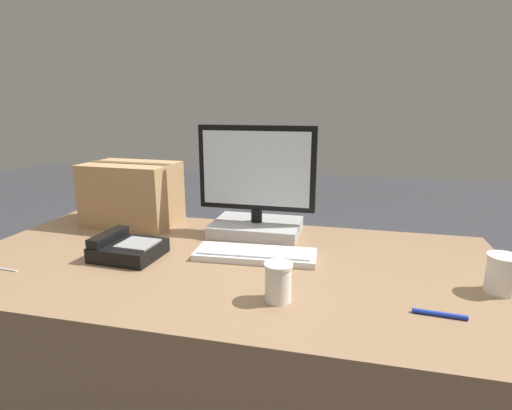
% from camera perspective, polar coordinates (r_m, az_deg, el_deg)
% --- Properties ---
extents(office_desk, '(1.80, 0.90, 0.75)m').
position_cam_1_polar(office_desk, '(1.52, -3.94, -21.12)').
color(office_desk, '#8C6B4C').
rests_on(office_desk, ground_plane).
extents(monitor, '(0.46, 0.25, 0.43)m').
position_cam_1_polar(monitor, '(1.56, 0.08, 1.31)').
color(monitor, '#B7B7B7').
rests_on(monitor, office_desk).
extents(keyboard, '(0.41, 0.16, 0.03)m').
position_cam_1_polar(keyboard, '(1.35, -0.10, -7.01)').
color(keyboard, silver).
rests_on(keyboard, office_desk).
extents(desk_phone, '(0.22, 0.20, 0.08)m').
position_cam_1_polar(desk_phone, '(1.42, -17.95, -5.92)').
color(desk_phone, black).
rests_on(desk_phone, office_desk).
extents(paper_cup_left, '(0.08, 0.08, 0.10)m').
position_cam_1_polar(paper_cup_left, '(1.06, 3.19, -10.92)').
color(paper_cup_left, white).
rests_on(paper_cup_left, office_desk).
extents(paper_cup_right, '(0.09, 0.09, 0.11)m').
position_cam_1_polar(paper_cup_right, '(1.29, 31.71, -8.38)').
color(paper_cup_right, white).
rests_on(paper_cup_right, office_desk).
extents(cardboard_box, '(0.38, 0.26, 0.27)m').
position_cam_1_polar(cardboard_box, '(1.78, -17.28, 1.54)').
color(cardboard_box, tan).
rests_on(cardboard_box, office_desk).
extents(pen_marker, '(0.13, 0.02, 0.01)m').
position_cam_1_polar(pen_marker, '(1.11, 24.74, -13.97)').
color(pen_marker, '#1933B2').
rests_on(pen_marker, office_desk).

